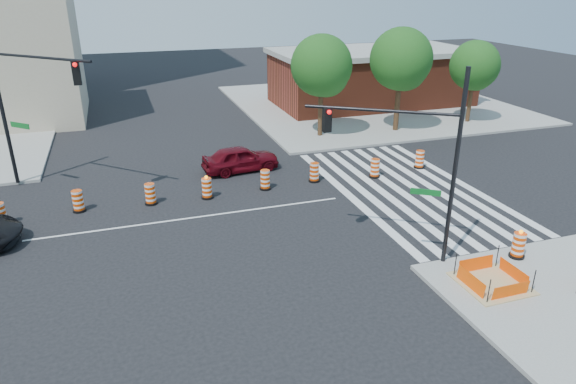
# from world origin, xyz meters

# --- Properties ---
(ground) EXTENTS (120.00, 120.00, 0.00)m
(ground) POSITION_xyz_m (0.00, 0.00, 0.00)
(ground) COLOR black
(ground) RESTS_ON ground
(sidewalk_ne) EXTENTS (22.00, 22.00, 0.15)m
(sidewalk_ne) POSITION_xyz_m (18.00, 18.00, 0.07)
(sidewalk_ne) COLOR gray
(sidewalk_ne) RESTS_ON ground
(crosswalk_east) EXTENTS (6.75, 13.50, 0.01)m
(crosswalk_east) POSITION_xyz_m (10.95, 0.00, 0.01)
(crosswalk_east) COLOR silver
(crosswalk_east) RESTS_ON ground
(lane_centerline) EXTENTS (14.00, 0.12, 0.01)m
(lane_centerline) POSITION_xyz_m (0.00, 0.00, 0.01)
(lane_centerline) COLOR silver
(lane_centerline) RESTS_ON ground
(excavation_pit) EXTENTS (2.20, 2.20, 0.90)m
(excavation_pit) POSITION_xyz_m (9.00, -9.00, 0.22)
(excavation_pit) COLOR tan
(excavation_pit) RESTS_ON ground
(brick_storefront) EXTENTS (16.50, 8.50, 4.60)m
(brick_storefront) POSITION_xyz_m (18.00, 18.00, 2.32)
(brick_storefront) COLOR maroon
(brick_storefront) RESTS_ON ground
(red_coupe) EXTENTS (4.41, 2.16, 1.45)m
(red_coupe) POSITION_xyz_m (3.53, 5.31, 0.72)
(red_coupe) COLOR #570710
(red_coupe) RESTS_ON ground
(signal_pole_se) EXTENTS (4.62, 3.11, 7.21)m
(signal_pole_se) POSITION_xyz_m (7.08, -6.25, 4.43)
(signal_pole_se) COLOR black
(signal_pole_se) RESTS_ON ground
(signal_pole_nw) EXTENTS (4.74, 4.54, 8.48)m
(signal_pole_nw) POSITION_xyz_m (-6.76, 5.68, 5.19)
(signal_pole_nw) COLOR black
(signal_pole_nw) RESTS_ON ground
(pit_drum) EXTENTS (0.59, 0.59, 1.16)m
(pit_drum) POSITION_xyz_m (11.16, -7.73, 0.63)
(pit_drum) COLOR black
(pit_drum) RESTS_ON ground
(tree_north_c) EXTENTS (4.01, 4.01, 6.81)m
(tree_north_c) POSITION_xyz_m (10.24, 10.12, 4.57)
(tree_north_c) COLOR #382314
(tree_north_c) RESTS_ON ground
(tree_north_d) EXTENTS (4.19, 4.19, 7.12)m
(tree_north_d) POSITION_xyz_m (15.81, 9.70, 4.78)
(tree_north_d) COLOR #382314
(tree_north_d) RESTS_ON ground
(tree_north_e) EXTENTS (3.54, 3.54, 6.03)m
(tree_north_e) POSITION_xyz_m (22.06, 10.05, 4.04)
(tree_north_e) COLOR #382314
(tree_north_e) RESTS_ON ground
(median_drum_1) EXTENTS (0.60, 0.60, 1.02)m
(median_drum_1) POSITION_xyz_m (-8.02, 1.92, 0.48)
(median_drum_1) COLOR black
(median_drum_1) RESTS_ON ground
(median_drum_2) EXTENTS (0.60, 0.60, 1.02)m
(median_drum_2) POSITION_xyz_m (-4.87, 2.39, 0.48)
(median_drum_2) COLOR black
(median_drum_2) RESTS_ON ground
(median_drum_3) EXTENTS (0.60, 0.60, 1.02)m
(median_drum_3) POSITION_xyz_m (-1.64, 2.19, 0.48)
(median_drum_3) COLOR black
(median_drum_3) RESTS_ON ground
(median_drum_4) EXTENTS (0.60, 0.60, 1.18)m
(median_drum_4) POSITION_xyz_m (1.04, 2.05, 0.49)
(median_drum_4) COLOR black
(median_drum_4) RESTS_ON ground
(median_drum_5) EXTENTS (0.60, 0.60, 1.02)m
(median_drum_5) POSITION_xyz_m (4.07, 2.26, 0.48)
(median_drum_5) COLOR black
(median_drum_5) RESTS_ON ground
(median_drum_6) EXTENTS (0.60, 0.60, 1.02)m
(median_drum_6) POSITION_xyz_m (6.84, 2.48, 0.48)
(median_drum_6) COLOR black
(median_drum_6) RESTS_ON ground
(median_drum_7) EXTENTS (0.60, 0.60, 1.02)m
(median_drum_7) POSITION_xyz_m (10.19, 2.04, 0.48)
(median_drum_7) COLOR black
(median_drum_7) RESTS_ON ground
(median_drum_8) EXTENTS (0.60, 0.60, 1.02)m
(median_drum_8) POSITION_xyz_m (13.28, 2.55, 0.48)
(median_drum_8) COLOR black
(median_drum_8) RESTS_ON ground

